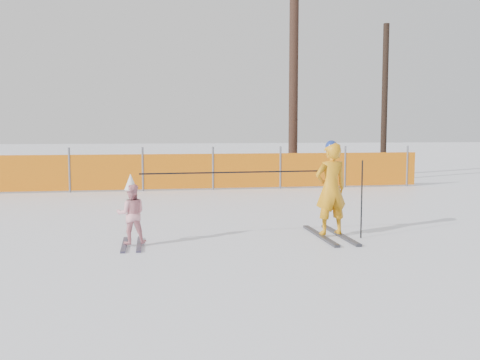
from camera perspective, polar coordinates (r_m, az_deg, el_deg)
The scene contains 6 objects.
ground at distance 7.59m, azimuth 0.62°, elevation -7.90°, with size 120.00×120.00×0.00m, color white.
adult at distance 8.80m, azimuth 9.66°, elevation -1.01°, with size 0.60×1.67×1.57m.
child at distance 8.20m, azimuth -11.53°, elevation -3.48°, with size 0.46×1.05×1.09m.
ski_poles at distance 8.40m, azimuth 3.61°, elevation -0.07°, with size 3.52×0.22×1.26m.
safety_fence at distance 15.36m, azimuth -9.90°, elevation 0.89°, with size 16.28×0.06×1.25m.
tree_trunks at distance 18.37m, azimuth 8.34°, elevation 9.62°, with size 3.44×0.37×6.55m.
Camera 1 is at (-1.28, -7.27, 1.75)m, focal length 40.00 mm.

